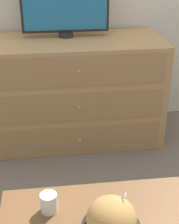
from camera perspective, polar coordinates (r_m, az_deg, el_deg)
name	(u,v)px	position (r m, az deg, el deg)	size (l,w,h in m)	color
ground_plane	(76,117)	(3.15, -2.26, -0.85)	(12.00, 12.00, 0.00)	#70665B
dresser	(75,91)	(2.68, -2.35, 3.51)	(1.32, 0.59, 0.81)	tan
tv	(65,2)	(2.59, -4.11, 17.71)	(0.64, 0.11, 0.48)	#232328
takeout_bowl	(111,221)	(1.40, 3.64, -17.68)	(0.24, 0.24, 0.18)	black
drink_cup	(49,204)	(1.52, -6.78, -14.89)	(0.07, 0.07, 0.09)	beige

